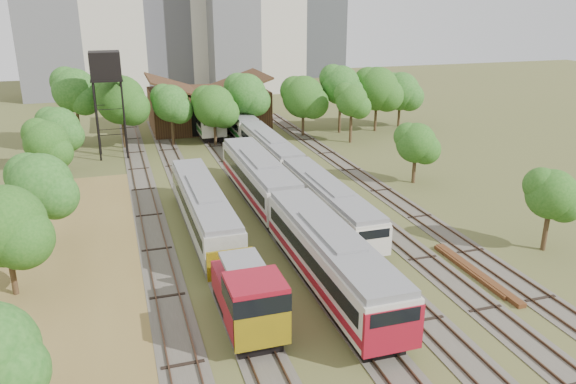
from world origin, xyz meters
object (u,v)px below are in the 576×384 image
object	(u,v)px
railcar_green_set	(270,151)
water_tower	(105,69)
shunter_locomotive	(249,299)
railcar_red_set	(288,212)

from	to	relation	value
railcar_green_set	water_tower	distance (m)	20.79
shunter_locomotive	railcar_red_set	bearing A→B (deg)	62.78
railcar_green_set	shunter_locomotive	distance (m)	32.53
railcar_green_set	railcar_red_set	bearing A→B (deg)	-101.72
railcar_red_set	shunter_locomotive	world-z (taller)	railcar_red_set
shunter_locomotive	water_tower	bearing A→B (deg)	98.95
railcar_green_set	shunter_locomotive	bearing A→B (deg)	-107.90
railcar_red_set	railcar_green_set	size ratio (longest dim) A/B	0.66
shunter_locomotive	water_tower	distance (m)	41.93
railcar_red_set	shunter_locomotive	bearing A→B (deg)	-117.22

